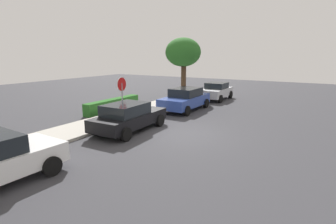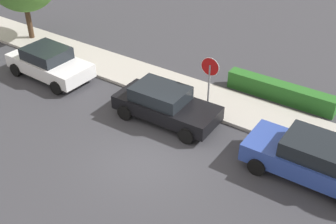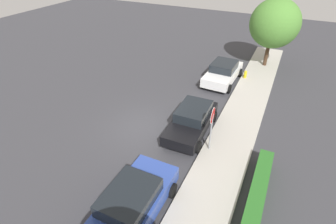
{
  "view_description": "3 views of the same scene",
  "coord_description": "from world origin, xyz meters",
  "px_view_note": "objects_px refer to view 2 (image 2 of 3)",
  "views": [
    {
      "loc": [
        -10.81,
        -5.82,
        3.78
      ],
      "look_at": [
        1.17,
        1.33,
        0.73
      ],
      "focal_mm": 28.0,
      "sensor_mm": 36.0,
      "label": 1
    },
    {
      "loc": [
        7.36,
        -9.42,
        9.96
      ],
      "look_at": [
        -0.17,
        1.69,
        1.0
      ],
      "focal_mm": 45.0,
      "sensor_mm": 36.0,
      "label": 2
    },
    {
      "loc": [
        10.31,
        6.29,
        9.05
      ],
      "look_at": [
        -0.82,
        0.99,
        0.84
      ],
      "focal_mm": 28.0,
      "sensor_mm": 36.0,
      "label": 3
    }
  ],
  "objects_px": {
    "parked_car_black": "(165,104)",
    "fire_hydrant": "(57,53)",
    "parked_car_blue": "(313,158)",
    "parked_car_white": "(49,63)",
    "stop_sign": "(209,76)"
  },
  "relations": [
    {
      "from": "parked_car_black",
      "to": "fire_hydrant",
      "type": "xyz_separation_m",
      "value": [
        -7.76,
        1.36,
        -0.38
      ]
    },
    {
      "from": "parked_car_black",
      "to": "parked_car_blue",
      "type": "bearing_deg",
      "value": -0.59
    },
    {
      "from": "parked_car_black",
      "to": "parked_car_blue",
      "type": "xyz_separation_m",
      "value": [
        6.1,
        -0.06,
        0.04
      ]
    },
    {
      "from": "parked_car_black",
      "to": "parked_car_white",
      "type": "xyz_separation_m",
      "value": [
        -6.66,
        -0.1,
        0.02
      ]
    },
    {
      "from": "parked_car_black",
      "to": "fire_hydrant",
      "type": "relative_size",
      "value": 6.11
    },
    {
      "from": "parked_car_blue",
      "to": "parked_car_white",
      "type": "distance_m",
      "value": 12.76
    },
    {
      "from": "parked_car_black",
      "to": "fire_hydrant",
      "type": "bearing_deg",
      "value": 170.03
    },
    {
      "from": "stop_sign",
      "to": "fire_hydrant",
      "type": "bearing_deg",
      "value": -179.64
    },
    {
      "from": "stop_sign",
      "to": "parked_car_black",
      "type": "bearing_deg",
      "value": -130.41
    },
    {
      "from": "parked_car_blue",
      "to": "parked_car_white",
      "type": "height_order",
      "value": "parked_car_blue"
    },
    {
      "from": "parked_car_blue",
      "to": "parked_car_white",
      "type": "xyz_separation_m",
      "value": [
        -12.76,
        -0.04,
        -0.02
      ]
    },
    {
      "from": "stop_sign",
      "to": "parked_car_white",
      "type": "distance_m",
      "value": 8.08
    },
    {
      "from": "parked_car_white",
      "to": "fire_hydrant",
      "type": "xyz_separation_m",
      "value": [
        -1.1,
        1.47,
        -0.4
      ]
    },
    {
      "from": "parked_car_black",
      "to": "parked_car_white",
      "type": "bearing_deg",
      "value": -179.11
    },
    {
      "from": "parked_car_black",
      "to": "parked_car_white",
      "type": "relative_size",
      "value": 1.0
    }
  ]
}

